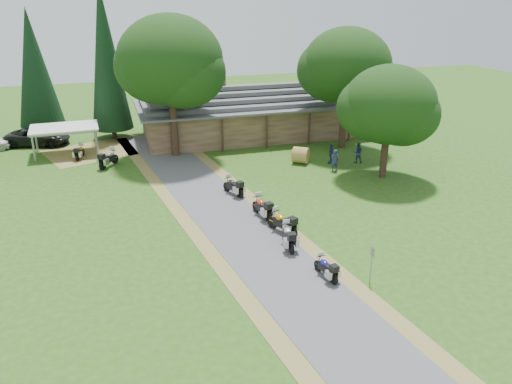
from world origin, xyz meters
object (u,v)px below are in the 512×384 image
object	(u,v)px
motorcycle_row_b	(288,236)
motorcycle_carport_a	(80,151)
car_dark_suv	(37,133)
motorcycle_row_c	(282,222)
hay_bale	(301,155)
lodge	(252,110)
carport	(66,140)
motorcycle_row_a	(326,267)
motorcycle_carport_b	(108,158)
motorcycle_row_e	(233,186)
motorcycle_row_d	(262,206)

from	to	relation	value
motorcycle_row_b	motorcycle_carport_a	xyz separation A→B (m)	(-11.12, 19.56, -0.07)
car_dark_suv	motorcycle_row_c	distance (m)	27.59
hay_bale	lodge	bearing A→B (deg)	98.05
lodge	motorcycle_row_b	distance (m)	22.95
lodge	motorcycle_row_c	bearing A→B (deg)	-101.91
carport	car_dark_suv	world-z (taller)	carport
car_dark_suv	motorcycle_row_a	world-z (taller)	car_dark_suv
motorcycle_carport_a	motorcycle_carport_b	distance (m)	3.64
car_dark_suv	motorcycle_carport_b	xyz separation A→B (m)	(5.91, -8.07, -0.42)
motorcycle_row_b	motorcycle_row_e	distance (m)	8.18
lodge	car_dark_suv	bearing A→B (deg)	173.10
motorcycle_carport_a	motorcycle_row_e	bearing A→B (deg)	-121.77
motorcycle_row_e	hay_bale	bearing A→B (deg)	-75.33
carport	motorcycle_row_d	xyz separation A→B (m)	(12.03, -17.17, -0.47)
motorcycle_row_d	motorcycle_row_e	world-z (taller)	motorcycle_row_d
motorcycle_row_c	motorcycle_row_a	bearing A→B (deg)	161.90
motorcycle_row_c	hay_bale	distance (m)	12.81
lodge	motorcycle_row_e	bearing A→B (deg)	-111.35
motorcycle_row_c	motorcycle_row_e	xyz separation A→B (m)	(-1.21, 6.48, -0.06)
lodge	motorcycle_row_b	world-z (taller)	lodge
motorcycle_row_d	motorcycle_row_a	bearing A→B (deg)	175.02
motorcycle_row_b	motorcycle_row_a	bearing A→B (deg)	-162.22
motorcycle_carport_a	hay_bale	size ratio (longest dim) A/B	1.36
hay_bale	motorcycle_row_e	bearing A→B (deg)	-144.09
motorcycle_row_b	motorcycle_row_c	world-z (taller)	motorcycle_row_c
car_dark_suv	lodge	bearing A→B (deg)	-82.03
motorcycle_row_c	motorcycle_carport_a	size ratio (longest dim) A/B	1.19
car_dark_suv	hay_bale	world-z (taller)	car_dark_suv
car_dark_suv	motorcycle_row_d	bearing A→B (deg)	-129.82
car_dark_suv	motorcycle_row_e	bearing A→B (deg)	-125.37
motorcycle_row_c	hay_bale	size ratio (longest dim) A/B	1.61
motorcycle_row_d	motorcycle_row_e	bearing A→B (deg)	-0.01
lodge	motorcycle_carport_b	xyz separation A→B (m)	(-13.52, -5.72, -1.73)
car_dark_suv	motorcycle_row_b	distance (m)	28.85
lodge	motorcycle_row_e	xyz separation A→B (m)	(-5.58, -14.29, -1.79)
motorcycle_row_a	motorcycle_carport_b	bearing A→B (deg)	15.78
carport	motorcycle_row_c	distance (m)	23.25
carport	motorcycle_row_e	world-z (taller)	carport
carport	motorcycle_row_c	size ratio (longest dim) A/B	2.58
carport	motorcycle_carport_b	world-z (taller)	carport
motorcycle_row_c	motorcycle_row_e	distance (m)	6.59
motorcycle_row_d	motorcycle_carport_b	size ratio (longest dim) A/B	0.98
motorcycle_row_d	hay_bale	world-z (taller)	motorcycle_row_d
car_dark_suv	motorcycle_row_a	xyz separation A→B (m)	(15.45, -28.23, -0.57)
motorcycle_carport_b	carport	bearing A→B (deg)	72.22
motorcycle_row_e	motorcycle_carport_b	distance (m)	11.67
carport	motorcycle_row_a	bearing A→B (deg)	-64.93
motorcycle_row_a	motorcycle_carport_b	xyz separation A→B (m)	(-9.54, 20.15, 0.15)
carport	car_dark_suv	distance (m)	4.34
motorcycle_carport_a	motorcycle_row_d	bearing A→B (deg)	-128.07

